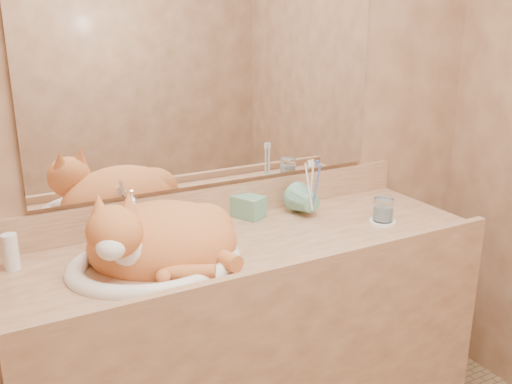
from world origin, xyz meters
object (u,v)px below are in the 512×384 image
soap_dispenser (261,197)px  sink_basin (154,239)px  toothbrush_cup (312,205)px  water_glass (383,210)px  vanity_counter (251,353)px  cat (157,237)px

soap_dispenser → sink_basin: bearing=177.1°
toothbrush_cup → water_glass: size_ratio=1.38×
vanity_counter → soap_dispenser: soap_dispenser is taller
sink_basin → cat: size_ratio=1.13×
cat → toothbrush_cup: 0.63m
soap_dispenser → water_glass: bearing=-57.4°
vanity_counter → cat: bearing=-179.6°
sink_basin → soap_dispenser: bearing=35.2°
sink_basin → toothbrush_cup: (0.64, 0.10, -0.03)m
soap_dispenser → water_glass: 0.44m
sink_basin → water_glass: sink_basin is taller
cat → vanity_counter: bearing=18.6°
cat → soap_dispenser: bearing=38.7°
water_glass → cat: bearing=175.0°
vanity_counter → sink_basin: size_ratio=3.06×
soap_dispenser → water_glass: soap_dispenser is taller
cat → toothbrush_cup: bearing=26.2°
sink_basin → soap_dispenser: size_ratio=2.89×
sink_basin → water_glass: (0.84, -0.05, -0.03)m
water_glass → soap_dispenser: bearing=147.1°
sink_basin → toothbrush_cup: 0.65m
cat → toothbrush_cup: size_ratio=3.98×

